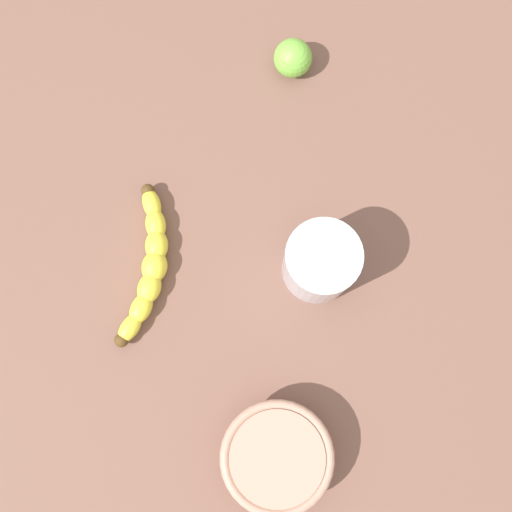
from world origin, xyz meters
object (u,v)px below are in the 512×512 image
object	(u,v)px
smoothie_glass	(320,263)
ceramic_bowl	(277,456)
banana	(149,266)
lime_fruit	(293,58)

from	to	relation	value
smoothie_glass	ceramic_bowl	distance (cm)	23.64
ceramic_bowl	smoothie_glass	bearing A→B (deg)	-142.70
banana	lime_fruit	bearing A→B (deg)	-25.43
ceramic_bowl	lime_fruit	bearing A→B (deg)	-132.27
ceramic_bowl	lime_fruit	size ratio (longest dim) A/B	2.61
ceramic_bowl	lime_fruit	distance (cm)	50.94
banana	smoothie_glass	xyz separation A→B (cm)	(-16.43, 13.72, 3.35)
lime_fruit	ceramic_bowl	bearing A→B (deg)	47.73
banana	lime_fruit	distance (cm)	33.40
banana	lime_fruit	size ratio (longest dim) A/B	3.19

